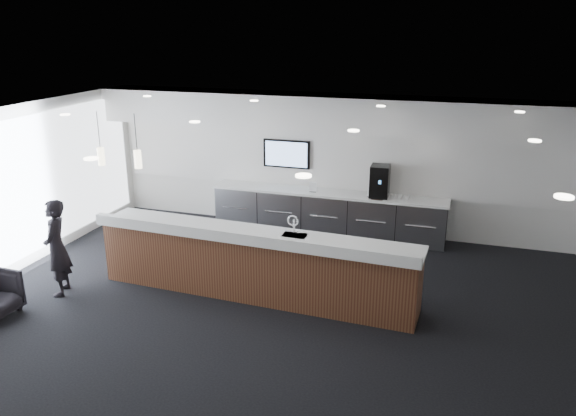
% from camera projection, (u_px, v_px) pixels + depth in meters
% --- Properties ---
extents(ground, '(10.00, 10.00, 0.00)m').
position_uv_depth(ground, '(273.00, 311.00, 8.95)').
color(ground, black).
rests_on(ground, ground).
extents(ceiling, '(10.00, 8.00, 0.02)m').
position_uv_depth(ceiling, '(271.00, 124.00, 8.00)').
color(ceiling, black).
rests_on(ceiling, back_wall).
extents(back_wall, '(10.00, 0.02, 3.00)m').
position_uv_depth(back_wall, '(332.00, 163.00, 12.10)').
color(back_wall, white).
rests_on(back_wall, ground).
extents(left_wall, '(0.02, 8.00, 3.00)m').
position_uv_depth(left_wall, '(4.00, 194.00, 9.90)').
color(left_wall, white).
rests_on(left_wall, ground).
extents(soffit_bulkhead, '(10.00, 0.90, 0.70)m').
position_uv_depth(soffit_bulkhead, '(328.00, 112.00, 11.33)').
color(soffit_bulkhead, white).
rests_on(soffit_bulkhead, back_wall).
extents(alcove_panel, '(9.80, 0.06, 1.40)m').
position_uv_depth(alcove_panel, '(332.00, 159.00, 12.04)').
color(alcove_panel, white).
rests_on(alcove_panel, back_wall).
extents(window_blinds_wall, '(0.04, 7.36, 2.55)m').
position_uv_depth(window_blinds_wall, '(6.00, 194.00, 9.89)').
color(window_blinds_wall, silver).
rests_on(window_blinds_wall, left_wall).
extents(back_credenza, '(5.06, 0.66, 0.95)m').
position_uv_depth(back_credenza, '(327.00, 213.00, 12.09)').
color(back_credenza, gray).
rests_on(back_credenza, ground).
extents(wall_tv, '(1.05, 0.08, 0.62)m').
position_uv_depth(wall_tv, '(287.00, 154.00, 12.25)').
color(wall_tv, black).
rests_on(wall_tv, back_wall).
extents(pendant_left, '(0.12, 0.12, 0.30)m').
position_uv_depth(pendant_left, '(155.00, 153.00, 9.65)').
color(pendant_left, '#FFF2C6').
rests_on(pendant_left, ceiling).
extents(pendant_right, '(0.12, 0.12, 0.30)m').
position_uv_depth(pendant_right, '(119.00, 150.00, 9.85)').
color(pendant_right, '#FFF2C6').
rests_on(pendant_right, ceiling).
extents(ceiling_can_lights, '(7.00, 5.00, 0.02)m').
position_uv_depth(ceiling_can_lights, '(271.00, 126.00, 8.01)').
color(ceiling_can_lights, silver).
rests_on(ceiling_can_lights, ceiling).
extents(service_counter, '(5.53, 1.15, 1.49)m').
position_uv_depth(service_counter, '(255.00, 263.00, 9.31)').
color(service_counter, '#482418').
rests_on(service_counter, ground).
extents(coffee_machine, '(0.39, 0.51, 0.66)m').
position_uv_depth(coffee_machine, '(380.00, 181.00, 11.51)').
color(coffee_machine, black).
rests_on(coffee_machine, back_credenza).
extents(info_sign_left, '(0.16, 0.03, 0.22)m').
position_uv_depth(info_sign_left, '(313.00, 187.00, 11.90)').
color(info_sign_left, white).
rests_on(info_sign_left, back_credenza).
extents(info_sign_right, '(0.19, 0.06, 0.25)m').
position_uv_depth(info_sign_right, '(372.00, 191.00, 11.53)').
color(info_sign_right, white).
rests_on(info_sign_right, back_credenza).
extents(lounge_guest, '(0.60, 0.71, 1.65)m').
position_uv_depth(lounge_guest, '(57.00, 248.00, 9.30)').
color(lounge_guest, black).
rests_on(lounge_guest, ground).
extents(cup_0, '(0.11, 0.11, 0.10)m').
position_uv_depth(cup_0, '(407.00, 198.00, 11.38)').
color(cup_0, white).
rests_on(cup_0, back_credenza).
extents(cup_1, '(0.15, 0.15, 0.10)m').
position_uv_depth(cup_1, '(400.00, 197.00, 11.42)').
color(cup_1, white).
rests_on(cup_1, back_credenza).
extents(cup_2, '(0.13, 0.13, 0.10)m').
position_uv_depth(cup_2, '(393.00, 196.00, 11.46)').
color(cup_2, white).
rests_on(cup_2, back_credenza).
extents(cup_3, '(0.14, 0.14, 0.10)m').
position_uv_depth(cup_3, '(386.00, 196.00, 11.50)').
color(cup_3, white).
rests_on(cup_3, back_credenza).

